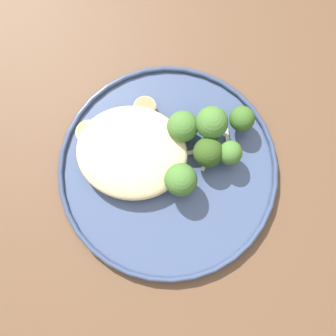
{
  "coord_description": "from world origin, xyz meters",
  "views": [
    {
      "loc": [
        -0.07,
        0.09,
        1.3
      ],
      "look_at": [
        -0.05,
        -0.02,
        0.76
      ],
      "focal_mm": 45.71,
      "sensor_mm": 36.0,
      "label": 1
    }
  ],
  "objects": [
    {
      "name": "seared_scallop_tilted_round",
      "position": [
        -0.01,
        -0.1,
        0.76
      ],
      "size": [
        0.03,
        0.03,
        0.02
      ],
      "color": "#DBB77A",
      "rests_on": "dinner_plate"
    },
    {
      "name": "seared_scallop_on_noodles",
      "position": [
        0.06,
        -0.05,
        0.76
      ],
      "size": [
        0.03,
        0.03,
        0.01
      ],
      "color": "#E5C689",
      "rests_on": "dinner_plate"
    },
    {
      "name": "wooden_dining_table",
      "position": [
        0.0,
        0.0,
        0.66
      ],
      "size": [
        1.4,
        1.0,
        0.74
      ],
      "color": "brown",
      "rests_on": "ground"
    },
    {
      "name": "onion_sliver_short_strip",
      "position": [
        -0.1,
        -0.05,
        0.75
      ],
      "size": [
        0.01,
        0.04,
        0.0
      ],
      "primitive_type": "cube",
      "rotation": [
        0.0,
        0.0,
        4.46
      ],
      "color": "silver",
      "rests_on": "dinner_plate"
    },
    {
      "name": "dinner_plate",
      "position": [
        -0.05,
        -0.02,
        0.75
      ],
      "size": [
        0.29,
        0.29,
        0.02
      ],
      "color": "#38476B",
      "rests_on": "wooden_dining_table"
    },
    {
      "name": "seared_scallop_left_edge",
      "position": [
        0.02,
        -0.05,
        0.76
      ],
      "size": [
        0.03,
        0.03,
        0.02
      ],
      "color": "beige",
      "rests_on": "dinner_plate"
    },
    {
      "name": "broccoli_floret_small_sprig",
      "position": [
        -0.13,
        -0.1,
        0.78
      ],
      "size": [
        0.03,
        0.03,
        0.05
      ],
      "color": "#89A356",
      "rests_on": "dinner_plate"
    },
    {
      "name": "broccoli_floret_left_leaning",
      "position": [
        -0.06,
        -0.07,
        0.78
      ],
      "size": [
        0.04,
        0.04,
        0.05
      ],
      "color": "#89A356",
      "rests_on": "dinner_plate"
    },
    {
      "name": "broccoli_floret_near_rim",
      "position": [
        -0.07,
        -0.01,
        0.78
      ],
      "size": [
        0.04,
        0.04,
        0.06
      ],
      "color": "#89A356",
      "rests_on": "dinner_plate"
    },
    {
      "name": "broccoli_floret_split_head",
      "position": [
        -0.1,
        -0.05,
        0.78
      ],
      "size": [
        0.04,
        0.04,
        0.05
      ],
      "color": "#7A994C",
      "rests_on": "dinner_plate"
    },
    {
      "name": "ground",
      "position": [
        0.0,
        0.0,
        0.0
      ],
      "size": [
        6.0,
        6.0,
        0.0
      ],
      "primitive_type": "plane",
      "color": "#47423D"
    },
    {
      "name": "seared_scallop_large_seared",
      "position": [
        0.02,
        -0.02,
        0.76
      ],
      "size": [
        0.02,
        0.02,
        0.01
      ],
      "color": "beige",
      "rests_on": "dinner_plate"
    },
    {
      "name": "broccoli_floret_beside_noodles",
      "position": [
        -0.12,
        -0.05,
        0.78
      ],
      "size": [
        0.03,
        0.03,
        0.05
      ],
      "color": "#7A994C",
      "rests_on": "dinner_plate"
    },
    {
      "name": "onion_sliver_long_sliver",
      "position": [
        -0.12,
        -0.07,
        0.75
      ],
      "size": [
        0.02,
        0.04,
        0.0
      ],
      "primitive_type": "cube",
      "rotation": [
        0.0,
        0.0,
        4.98
      ],
      "color": "silver",
      "rests_on": "dinner_plate"
    },
    {
      "name": "seared_scallop_tiny_bay",
      "position": [
        -0.03,
        -0.03,
        0.76
      ],
      "size": [
        0.04,
        0.04,
        0.02
      ],
      "color": "#DBB77A",
      "rests_on": "dinner_plate"
    },
    {
      "name": "noodle_bed",
      "position": [
        -0.0,
        -0.03,
        0.77
      ],
      "size": [
        0.14,
        0.13,
        0.04
      ],
      "color": "beige",
      "rests_on": "dinner_plate"
    },
    {
      "name": "broccoli_floret_center_pile",
      "position": [
        -0.09,
        -0.08,
        0.79
      ],
      "size": [
        0.04,
        0.04,
        0.06
      ],
      "color": "#7A994C",
      "rests_on": "dinner_plate"
    },
    {
      "name": "onion_sliver_curled_piece",
      "position": [
        -0.07,
        -0.05,
        0.75
      ],
      "size": [
        0.06,
        0.03,
        0.0
      ],
      "primitive_type": "cube",
      "rotation": [
        0.0,
        0.0,
        0.39
      ],
      "color": "silver",
      "rests_on": "dinner_plate"
    }
  ]
}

